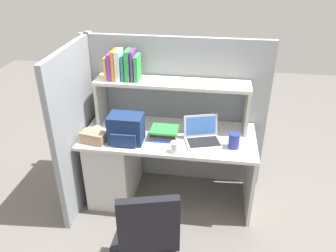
{
  "coord_description": "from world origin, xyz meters",
  "views": [
    {
      "loc": [
        0.39,
        -2.71,
        2.32
      ],
      "look_at": [
        0.0,
        -0.05,
        0.85
      ],
      "focal_mm": 36.45,
      "sensor_mm": 36.0,
      "label": 1
    }
  ],
  "objects_px": {
    "backpack": "(126,129)",
    "paper_cup": "(175,147)",
    "laptop": "(202,136)",
    "office_chair": "(149,244)",
    "snack_canister": "(234,141)",
    "tissue_box": "(94,137)",
    "computer_mouse": "(96,129)"
  },
  "relations": [
    {
      "from": "backpack",
      "to": "paper_cup",
      "type": "distance_m",
      "value": 0.47
    },
    {
      "from": "laptop",
      "to": "office_chair",
      "type": "xyz_separation_m",
      "value": [
        -0.32,
        -0.93,
        -0.39
      ]
    },
    {
      "from": "paper_cup",
      "to": "snack_canister",
      "type": "xyz_separation_m",
      "value": [
        0.5,
        0.15,
        0.02
      ]
    },
    {
      "from": "laptop",
      "to": "backpack",
      "type": "xyz_separation_m",
      "value": [
        -0.67,
        -0.11,
        0.08
      ]
    },
    {
      "from": "backpack",
      "to": "tissue_box",
      "type": "bearing_deg",
      "value": -169.54
    },
    {
      "from": "paper_cup",
      "to": "backpack",
      "type": "bearing_deg",
      "value": 166.52
    },
    {
      "from": "tissue_box",
      "to": "office_chair",
      "type": "bearing_deg",
      "value": -39.33
    },
    {
      "from": "paper_cup",
      "to": "snack_canister",
      "type": "distance_m",
      "value": 0.52
    },
    {
      "from": "computer_mouse",
      "to": "snack_canister",
      "type": "distance_m",
      "value": 1.29
    },
    {
      "from": "snack_canister",
      "to": "office_chair",
      "type": "bearing_deg",
      "value": -124.29
    },
    {
      "from": "snack_canister",
      "to": "computer_mouse",
      "type": "bearing_deg",
      "value": 175.22
    },
    {
      "from": "paper_cup",
      "to": "tissue_box",
      "type": "height_order",
      "value": "tissue_box"
    },
    {
      "from": "computer_mouse",
      "to": "tissue_box",
      "type": "relative_size",
      "value": 0.47
    },
    {
      "from": "tissue_box",
      "to": "office_chair",
      "type": "distance_m",
      "value": 1.08
    },
    {
      "from": "computer_mouse",
      "to": "office_chair",
      "type": "height_order",
      "value": "office_chair"
    },
    {
      "from": "computer_mouse",
      "to": "tissue_box",
      "type": "distance_m",
      "value": 0.21
    },
    {
      "from": "laptop",
      "to": "paper_cup",
      "type": "xyz_separation_m",
      "value": [
        -0.22,
        -0.21,
        -0.0
      ]
    },
    {
      "from": "laptop",
      "to": "tissue_box",
      "type": "height_order",
      "value": "laptop"
    },
    {
      "from": "backpack",
      "to": "tissue_box",
      "type": "height_order",
      "value": "backpack"
    },
    {
      "from": "backpack",
      "to": "snack_canister",
      "type": "bearing_deg",
      "value": 2.27
    },
    {
      "from": "backpack",
      "to": "office_chair",
      "type": "relative_size",
      "value": 0.32
    },
    {
      "from": "backpack",
      "to": "tissue_box",
      "type": "relative_size",
      "value": 1.36
    },
    {
      "from": "computer_mouse",
      "to": "tissue_box",
      "type": "height_order",
      "value": "tissue_box"
    },
    {
      "from": "backpack",
      "to": "paper_cup",
      "type": "xyz_separation_m",
      "value": [
        0.45,
        -0.11,
        -0.08
      ]
    },
    {
      "from": "tissue_box",
      "to": "snack_canister",
      "type": "xyz_separation_m",
      "value": [
        1.23,
        0.09,
        0.02
      ]
    },
    {
      "from": "snack_canister",
      "to": "office_chair",
      "type": "xyz_separation_m",
      "value": [
        -0.59,
        -0.87,
        -0.4
      ]
    },
    {
      "from": "office_chair",
      "to": "tissue_box",
      "type": "bearing_deg",
      "value": -65.06
    },
    {
      "from": "computer_mouse",
      "to": "office_chair",
      "type": "bearing_deg",
      "value": -38.2
    },
    {
      "from": "backpack",
      "to": "paper_cup",
      "type": "height_order",
      "value": "backpack"
    },
    {
      "from": "laptop",
      "to": "office_chair",
      "type": "bearing_deg",
      "value": -108.63
    },
    {
      "from": "laptop",
      "to": "tissue_box",
      "type": "bearing_deg",
      "value": -170.6
    },
    {
      "from": "computer_mouse",
      "to": "paper_cup",
      "type": "distance_m",
      "value": 0.83
    }
  ]
}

